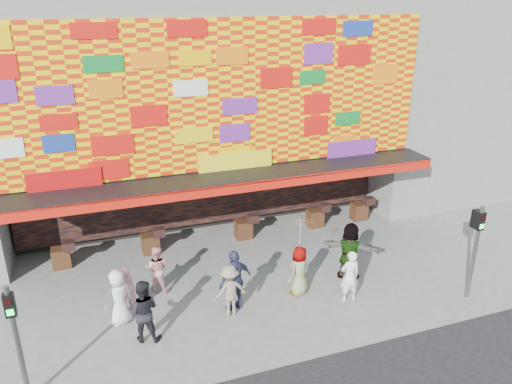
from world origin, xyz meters
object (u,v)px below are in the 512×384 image
Objects in this scene: ped_e at (235,281)px; ped_g at (299,271)px; ped_i at (157,269)px; ped_a at (119,297)px; signal_right at (476,242)px; signal_left at (15,332)px; ped_d at (230,290)px; ped_b at (126,291)px; ped_f at (350,251)px; parasol at (301,232)px; ped_h at (350,276)px; ped_c at (143,311)px.

ped_e is 1.21× the size of ped_g.
ped_e reaches higher than ped_i.
signal_right is at bearing 141.16° from ped_a.
signal_left is 1.91× the size of ped_d.
ped_i is (1.03, 0.91, 0.02)m from ped_b.
ped_g is (7.61, 1.91, -1.06)m from signal_left.
ped_f reaches higher than ped_a.
ped_g is (5.33, -0.34, -0.03)m from ped_a.
signal_left reaches higher than parasol.
ped_f is 6.12m from ped_i.
ped_d is at bearing 45.40° from ped_f.
ped_e is at bearing -8.33° from ped_h.
ped_h is (3.37, -0.70, -0.14)m from ped_e.
signal_right is at bearing 159.87° from ped_d.
ped_d is (2.79, -1.00, 0.03)m from ped_b.
ped_c is at bearing 0.22° from ped_d.
ped_i is at bearing 24.85° from ped_f.
ped_f is 1.95m from ped_g.
ped_f is 2.26m from parasol.
ped_h is at bearing 164.94° from ped_b.
parasol reaches higher than ped_d.
ped_d is (2.48, 0.33, -0.10)m from ped_c.
ped_a is 1.04× the size of ped_g.
signal_right is 1.95× the size of ped_i.
ped_g is at bearing 170.65° from ped_b.
ped_c reaches higher than ped_g.
ped_a is (2.28, 2.25, -1.03)m from signal_left.
signal_left is 12.40m from signal_right.
ped_d is at bearing 167.22° from signal_right.
signal_right is at bearing -21.70° from parasol.
parasol is at bearing -173.54° from ped_i.
ped_b is 0.96× the size of ped_d.
ped_c is 1.15× the size of ped_i.
ped_h is 2.00m from parasol.
signal_right is (12.40, 0.00, 0.00)m from signal_left.
signal_right is at bearing 163.72° from ped_b.
parasol reaches higher than ped_a.
ped_h reaches higher than ped_b.
ped_h is at bearing 163.03° from signal_right.
ped_c reaches higher than ped_b.
ped_a is 5.49m from parasol.
ped_e is at bearing 162.96° from ped_b.
signal_left is at bearing 72.88° from ped_i.
ped_a reaches higher than ped_b.
ped_c reaches higher than ped_a.
signal_left is 1.82× the size of ped_h.
signal_left is at bearing 18.36° from ped_a.
ped_b is (0.23, 0.36, -0.07)m from ped_a.
ped_a is 0.86× the size of ped_f.
ped_f reaches higher than ped_c.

